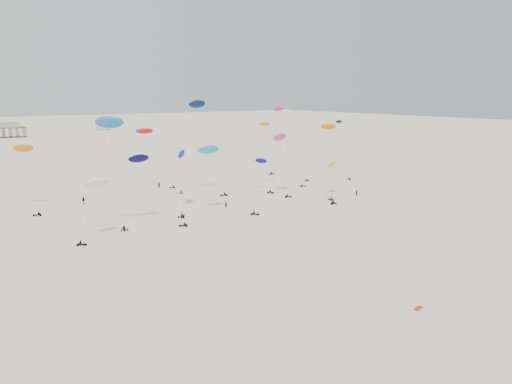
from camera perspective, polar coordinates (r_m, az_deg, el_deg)
ground_plane at (r=208.13m, az=-17.76°, el=3.09°), size 900.00×900.00×0.00m
pavilion_main at (r=351.90m, az=-26.58°, el=6.28°), size 21.00×13.00×9.80m
pavilion_small at (r=396.70m, az=-17.12°, el=7.30°), size 9.00×7.00×8.00m
rig_1 at (r=162.58m, az=4.16°, el=7.02°), size 3.81×11.45×22.72m
rig_2 at (r=153.03m, az=-12.21°, el=5.62°), size 7.84×11.48×18.60m
rig_3 at (r=143.61m, az=0.97°, el=2.35°), size 4.35×10.67×10.40m
rig_4 at (r=102.22m, az=-17.98°, el=0.17°), size 8.93×8.42×12.51m
rig_5 at (r=147.86m, az=-11.51°, el=5.13°), size 6.96×17.31×21.55m
rig_6 at (r=119.50m, az=-4.83°, el=3.99°), size 9.08×14.86×18.32m
rig_7 at (r=152.93m, az=2.30°, el=5.76°), size 8.00×15.04×21.67m
rig_8 at (r=139.54m, az=8.63°, el=2.67°), size 10.19×10.16×12.11m
rig_9 at (r=112.13m, az=-12.54°, el=2.68°), size 8.05×14.49×17.77m
rig_10 at (r=174.64m, az=2.34°, el=7.43°), size 9.08×5.66×23.33m
rig_11 at (r=169.64m, az=10.03°, el=4.78°), size 9.13×13.93×21.93m
rig_12 at (r=127.25m, az=8.46°, el=4.59°), size 3.62×5.80×20.36m
rig_13 at (r=142.79m, az=-6.32°, el=8.58°), size 6.08×14.93×26.88m
rig_14 at (r=140.18m, az=2.82°, el=5.61°), size 7.72×11.67×17.64m
rig_15 at (r=109.02m, az=-16.22°, el=6.21°), size 6.22×11.22×23.18m
rig_16 at (r=123.07m, az=-8.51°, el=3.25°), size 9.70×16.12×17.43m
rig_17 at (r=134.27m, az=-24.81°, el=3.43°), size 5.01×16.45×19.16m
spectator_0 at (r=122.26m, az=-3.45°, el=-1.85°), size 0.79×0.63×1.92m
spectator_1 at (r=139.20m, az=11.43°, el=-0.44°), size 1.01×0.65×1.97m
spectator_2 at (r=133.99m, az=-19.10°, el=-1.29°), size 1.37×0.76×2.29m
spectator_3 at (r=150.00m, az=-11.01°, el=0.42°), size 0.93×0.78×2.17m
grounded_kite_b at (r=70.32m, az=18.05°, el=-12.55°), size 1.91×1.10×0.07m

